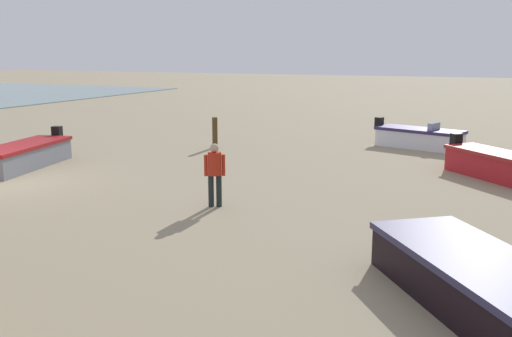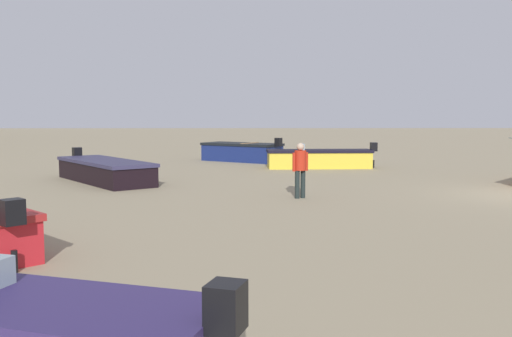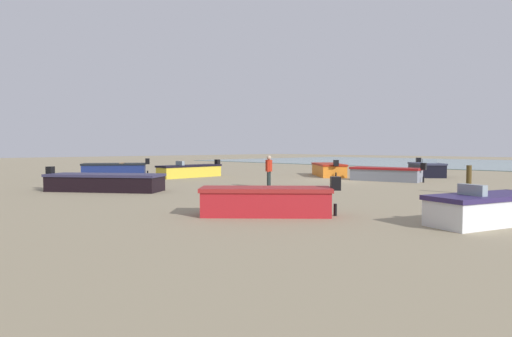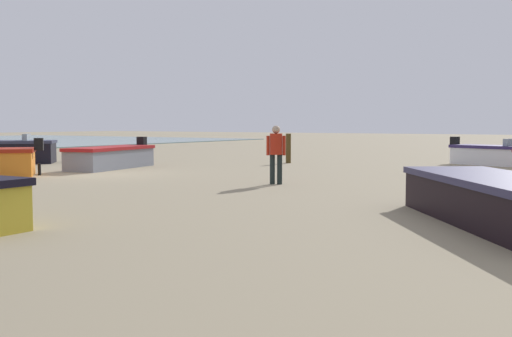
% 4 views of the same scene
% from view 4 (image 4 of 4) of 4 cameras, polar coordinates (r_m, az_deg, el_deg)
% --- Properties ---
extents(ground_plane, '(160.00, 160.00, 0.00)m').
position_cam_4_polar(ground_plane, '(21.37, -14.49, -0.48)').
color(ground_plane, gray).
extents(boat_black_0, '(3.53, 3.65, 1.27)m').
position_cam_4_polar(boat_black_0, '(28.01, -21.41, 1.45)').
color(boat_black_0, black).
rests_on(boat_black_0, ground).
extents(boat_grey_4, '(4.48, 2.16, 1.13)m').
position_cam_4_polar(boat_grey_4, '(23.74, -13.11, 1.01)').
color(boat_grey_4, gray).
rests_on(boat_grey_4, ground).
extents(boat_black_5, '(5.26, 4.49, 1.12)m').
position_cam_4_polar(boat_black_5, '(10.95, 21.69, -2.84)').
color(boat_black_5, black).
rests_on(boat_black_5, ground).
extents(boat_white_6, '(2.33, 3.81, 1.11)m').
position_cam_4_polar(boat_white_6, '(26.63, 21.04, 1.16)').
color(boat_white_6, white).
rests_on(boat_white_6, ground).
extents(mooring_post_near_water, '(0.22, 0.22, 1.24)m').
position_cam_4_polar(mooring_post_near_water, '(26.25, 2.98, 1.85)').
color(mooring_post_near_water, '#4A3819').
rests_on(mooring_post_near_water, ground).
extents(beach_walker_foreground, '(0.46, 0.51, 1.62)m').
position_cam_4_polar(beach_walker_foreground, '(17.13, 1.84, 1.73)').
color(beach_walker_foreground, black).
rests_on(beach_walker_foreground, ground).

